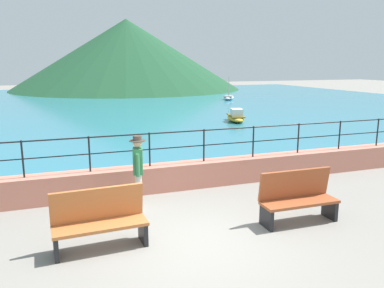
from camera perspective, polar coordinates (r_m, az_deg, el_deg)
ground_plane at (r=7.56m, az=-0.30°, el=-14.47°), size 120.00×120.00×0.00m
promenade_wall at (r=10.30m, az=-6.24°, el=-5.16°), size 20.00×0.56×0.70m
railing at (r=10.06m, az=-6.37°, el=0.10°), size 18.44×0.04×0.90m
lake_water at (r=32.48m, az=-15.69°, el=5.59°), size 64.00×44.32×0.06m
hill_main at (r=52.00m, az=-9.67°, el=13.00°), size 29.52×29.52×8.99m
bench_main at (r=7.36m, az=-13.63°, el=-10.81°), size 1.72×0.63×1.13m
bench_far at (r=8.60m, az=15.43°, el=-7.55°), size 1.71×0.58×1.13m
person_walking at (r=8.96m, az=-8.03°, el=-3.63°), size 0.38×0.56×1.75m
boat_2 at (r=36.13m, az=5.49°, el=6.94°), size 1.94×2.44×2.07m
boat_4 at (r=22.40m, az=6.55°, el=4.05°), size 1.47×2.45×0.76m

